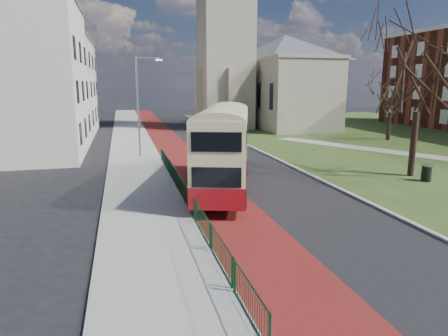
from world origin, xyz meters
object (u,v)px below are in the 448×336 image
object	(u,v)px
streetlamp	(140,102)
winter_tree_far	(392,90)
bus	(224,145)
winter_tree_near	(422,58)
litter_bin	(426,173)

from	to	relation	value
streetlamp	winter_tree_far	distance (m)	26.82
streetlamp	bus	world-z (taller)	streetlamp
streetlamp	bus	size ratio (longest dim) A/B	0.71
bus	winter_tree_near	bearing A→B (deg)	19.42
streetlamp	litter_bin	size ratio (longest dim) A/B	7.84
litter_bin	winter_tree_far	bearing A→B (deg)	60.15
bus	winter_tree_far	world-z (taller)	winter_tree_far
winter_tree_far	winter_tree_near	bearing A→B (deg)	-121.91
streetlamp	winter_tree_near	xyz separation A→B (m)	(16.85, -11.41, 2.95)
winter_tree_near	litter_bin	xyz separation A→B (m)	(-0.13, -1.55, -6.99)
streetlamp	winter_tree_near	bearing A→B (deg)	-34.10
litter_bin	bus	bearing A→B (deg)	174.44
winter_tree_far	streetlamp	bearing A→B (deg)	-171.24
winter_tree_far	bus	bearing A→B (deg)	-144.84
winter_tree_near	winter_tree_far	bearing A→B (deg)	58.09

